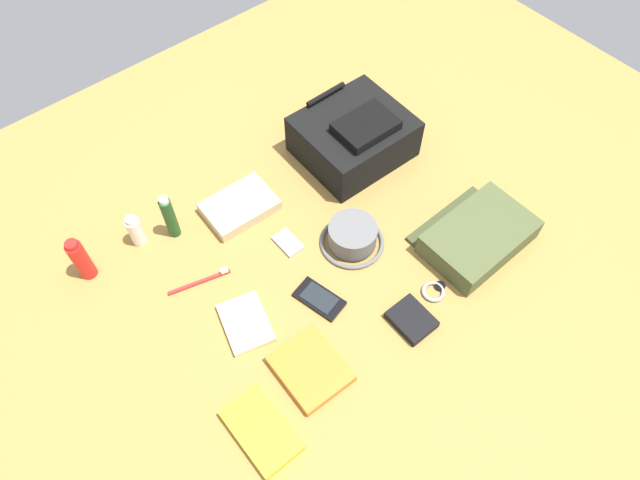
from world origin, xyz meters
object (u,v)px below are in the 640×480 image
Objects in this scene: toothpaste_tube at (136,231)px; notepad at (246,323)px; sunscreen_spray at (81,259)px; travel_guidebook at (310,369)px; backpack at (354,136)px; wallet at (412,320)px; paperback_novel at (261,431)px; wristwatch at (434,291)px; shampoo_bottle at (170,217)px; toothbrush at (203,280)px; toiletry_pouch at (477,236)px; bucket_hat at (352,236)px; media_player at (288,243)px; folded_towel at (240,206)px; cell_phone at (319,299)px.

toothpaste_tube reaches higher than notepad.
sunscreen_spray reaches higher than travel_guidebook.
backpack is 0.60m from wallet.
paperback_novel reaches higher than wristwatch.
sunscreen_spray is 0.94× the size of shampoo_bottle.
travel_guidebook is 0.29m from wallet.
toothpaste_tube is 0.78m from wallet.
toothbrush is at bearing 137.17° from wristwatch.
bucket_hat is at bearing 140.16° from toiletry_pouch.
sunscreen_spray is 0.46m from notepad.
shampoo_bottle is at bearing -22.91° from toothpaste_tube.
bucket_hat is at bearing 33.29° from travel_guidebook.
media_player is (0.22, -0.23, -0.07)m from shampoo_bottle.
bucket_hat is 0.18m from media_player.
toiletry_pouch is at bearing -0.60° from travel_guidebook.
backpack is 1.60× the size of folded_towel.
travel_guidebook is at bearing 13.40° from paperback_novel.
toothpaste_tube is 0.42m from media_player.
shampoo_bottle reaches higher than toothbrush.
paperback_novel is at bearing -80.74° from sunscreen_spray.
folded_towel is (0.01, 0.37, 0.01)m from cell_phone.
backpack reaches higher than wristwatch.
wristwatch is at bearing -169.92° from toiletry_pouch.
sunscreen_spray is at bearing 171.24° from backpack.
wallet is 0.55× the size of folded_towel.
notepad is 0.37m from folded_towel.
cell_phone is (-0.19, -0.08, -0.02)m from bucket_hat.
backpack reaches higher than notepad.
toothpaste_tube is at bearing 168.98° from backpack.
sunscreen_spray is 0.32m from toothbrush.
toiletry_pouch is at bearing -49.58° from folded_towel.
notepad is at bearing -156.22° from backpack.
toiletry_pouch reaches higher than wristwatch.
wristwatch is at bearing -42.83° from toothbrush.
wallet is 0.42m from notepad.
media_player is at bearing 60.24° from travel_guidebook.
bucket_hat reaches higher than toothbrush.
travel_guidebook reaches higher than toothbrush.
media_player is (0.19, 0.33, -0.01)m from travel_guidebook.
wallet is 0.58m from folded_towel.
travel_guidebook is at bearing 167.91° from wallet.
folded_towel is (-0.13, 0.57, 0.01)m from wallet.
media_player is 0.77× the size of wallet.
backpack reaches higher than wallet.
media_player is at bearing 44.26° from notepad.
toothpaste_tube is at bearing 138.91° from media_player.
sunscreen_spray is at bearing 147.97° from bucket_hat.
toothbrush is at bearing 149.61° from toiletry_pouch.
sunscreen_spray is at bearing 135.30° from toothbrush.
wristwatch is at bearing -6.16° from travel_guidebook.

